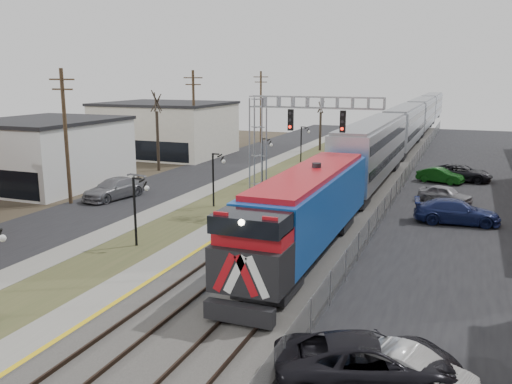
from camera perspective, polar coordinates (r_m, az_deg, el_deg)
The scene contains 22 objects.
street_west at distance 49.44m, azimuth -8.76°, elevation 1.02°, with size 7.00×120.00×0.04m, color black.
sidewalk at distance 47.36m, azimuth -4.05°, elevation 0.67°, with size 2.00×120.00×0.08m, color gray.
grass_median at distance 46.17m, azimuth -0.68°, elevation 0.38°, with size 4.00×120.00×0.06m, color #414826.
platform at distance 45.13m, azimuth 2.84°, elevation 0.20°, with size 2.00×120.00×0.24m, color gray.
ballast_bed at distance 43.83m, azimuth 9.05°, elevation -0.33°, with size 8.00×120.00×0.20m, color #595651.
parking_lot at distance 43.00m, azimuth 24.84°, elevation -1.68°, with size 16.00×120.00×0.04m, color black.
platform_edge at distance 44.84m, azimuth 3.91°, elevation 0.27°, with size 0.24×120.00×0.01m, color gold.
track_near at distance 44.25m, azimuth 6.53°, elevation 0.10°, with size 1.58×120.00×0.15m.
track_far at distance 43.51m, azimuth 10.98°, elevation -0.26°, with size 1.58×120.00×0.15m.
train at distance 74.07m, azimuth 15.66°, elevation 6.71°, with size 3.00×108.65×5.33m.
signal_gantry at distance 37.00m, azimuth 2.70°, elevation 6.12°, with size 9.00×1.07×8.15m.
lampposts at distance 31.29m, azimuth -12.33°, elevation -1.97°, with size 0.14×62.14×4.00m.
utility_poles at distance 42.36m, azimuth -19.37°, elevation 5.42°, with size 0.28×80.28×10.00m.
fence at distance 43.01m, azimuth 14.54°, elevation 0.14°, with size 0.04×120.00×1.60m, color gray.
bare_trees at distance 52.93m, azimuth -7.82°, elevation 4.73°, with size 12.30×42.30×5.95m.
car_lot_b at distance 18.08m, azimuth 16.04°, elevation -17.76°, with size 1.37×3.92×1.29m, color silver.
car_lot_c at distance 17.89m, azimuth 11.77°, elevation -17.24°, with size 2.70×5.87×1.63m, color black.
car_lot_d at distance 37.56m, azimuth 20.36°, elevation -2.01°, with size 2.19×5.38×1.56m, color #162050.
car_lot_e at distance 43.17m, azimuth 19.30°, elevation -0.29°, with size 1.60×3.97×1.35m, color gray.
car_lot_f at distance 51.17m, azimuth 18.81°, elevation 1.61°, with size 1.40×4.00×1.32m, color #0D420F.
car_street_b at distance 43.69m, azimuth -14.74°, elevation 0.30°, with size 2.20×5.42×1.57m, color slate.
car_lot_g at distance 52.73m, azimuth 20.82°, elevation 1.85°, with size 2.44×5.30×1.47m, color black.
Camera 1 is at (13.08, -6.83, 9.55)m, focal length 38.00 mm.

